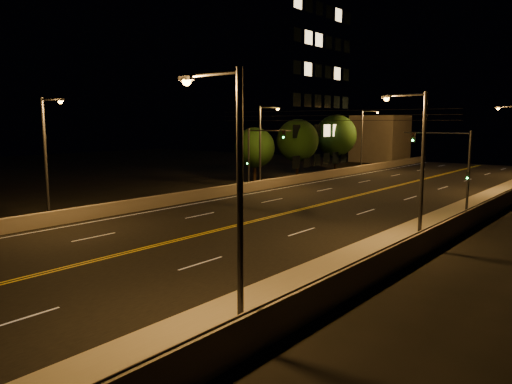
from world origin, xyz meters
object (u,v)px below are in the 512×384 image
Objects in this scene: streetlight_5 at (262,141)px; tree_1 at (297,140)px; streetlight_4 at (48,152)px; traffic_signal_left at (256,152)px; traffic_signal_right at (455,162)px; tree_0 at (255,148)px; streetlight_0 at (233,187)px; streetlight_6 at (364,136)px; streetlight_1 at (418,158)px; tree_2 at (336,136)px; building_tower at (250,63)px.

tree_1 is (-3.91, 12.31, -0.38)m from streetlight_5.
streetlight_4 reaches higher than traffic_signal_left.
traffic_signal_right is 1.00× the size of tree_0.
streetlight_0 is 1.35× the size of traffic_signal_left.
traffic_signal_left is at bearing -87.53° from streetlight_6.
tree_2 is (-25.14, 35.75, 0.04)m from streetlight_1.
streetlight_5 reaches higher than traffic_signal_left.
streetlight_5 is 23.92m from building_tower.
streetlight_1 and streetlight_6 have the same top height.
traffic_signal_right is (-1.49, 11.66, -0.99)m from streetlight_1.
streetlight_1 is 31.75m from tree_0.
streetlight_5 is at bearing 90.00° from streetlight_4.
streetlight_0 is 42.37m from tree_0.
streetlight_6 is 3.90m from tree_2.
tree_1 is (-3.91, -10.56, -0.38)m from streetlight_6.
streetlight_1 is 1.35× the size of tree_0.
streetlight_4 reaches higher than traffic_signal_right.
tree_0 is at bearing 129.65° from traffic_signal_left.
streetlight_6 is at bearing 92.47° from traffic_signal_left.
building_tower is at bearing 130.40° from traffic_signal_left.
streetlight_6 is 11.27m from tree_1.
traffic_signal_left is at bearing 87.01° from streetlight_4.
traffic_signal_right is (19.92, -2.36, -0.99)m from streetlight_5.
traffic_signal_right is 1.00× the size of traffic_signal_left.
streetlight_1 is at bearing -46.12° from tree_1.
tree_2 is (10.81, 5.73, -10.21)m from building_tower.
streetlight_6 reaches higher than tree_1.
building_tower is at bearing 128.50° from streetlight_0.
streetlight_5 is 22.04m from tree_2.
streetlight_1 and streetlight_5 have the same top height.
traffic_signal_left is at bearing 150.15° from streetlight_1.
tree_1 is at bearing 108.83° from traffic_signal_left.
tree_1 is at bearing -110.34° from streetlight_6.
streetlight_5 reaches higher than tree_2.
streetlight_4 is 20.91m from traffic_signal_left.
streetlight_0 is at bearing -15.58° from streetlight_4.
streetlight_6 is at bearing 128.29° from traffic_signal_right.
traffic_signal_left is 24.59m from tree_2.
traffic_signal_left is (-20.32, 11.66, -0.99)m from streetlight_1.
streetlight_0 is 1.35× the size of traffic_signal_right.
streetlight_5 is 2.78m from traffic_signal_left.
streetlight_6 is at bearing 90.00° from streetlight_5.
building_tower reaches higher than streetlight_4.
streetlight_0 is at bearing -63.72° from tree_2.
streetlight_6 reaches higher than traffic_signal_left.
traffic_signal_left is 0.79× the size of tree_2.
streetlight_4 is 1.00× the size of streetlight_5.
streetlight_0 is 56.28m from streetlight_6.
streetlight_0 is 1.17× the size of tree_1.
tree_2 is (-3.73, 21.73, 0.04)m from streetlight_5.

